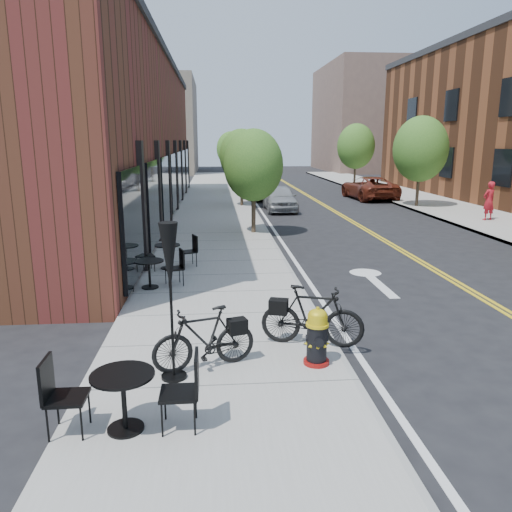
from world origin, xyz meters
name	(u,v)px	position (x,y,z in m)	size (l,w,h in m)	color
ground	(317,316)	(0.00, 0.00, 0.00)	(120.00, 120.00, 0.00)	black
sidewalk_near	(216,230)	(-2.00, 10.00, 0.06)	(4.00, 70.00, 0.12)	#9E9B93
sidewalk_far	(506,225)	(10.00, 10.00, 0.06)	(4.00, 70.00, 0.12)	#9E9B93
building_near	(114,140)	(-6.50, 14.00, 3.50)	(5.00, 28.00, 7.00)	#4C2A18
bg_building_left	(159,126)	(-8.00, 48.00, 5.00)	(8.00, 14.00, 10.00)	#726656
bg_building_right	(367,118)	(16.00, 50.00, 6.00)	(10.00, 16.00, 12.00)	brown
tree_near_a	(253,165)	(-0.60, 9.00, 2.60)	(2.20, 2.20, 3.81)	#382B1E
tree_near_b	(242,156)	(-0.60, 17.00, 2.71)	(2.30, 2.30, 3.98)	#382B1E
tree_near_c	(235,155)	(-0.60, 25.00, 2.53)	(2.10, 2.10, 3.67)	#382B1E
tree_near_d	(231,149)	(-0.60, 33.00, 2.79)	(2.40, 2.40, 4.11)	#382B1E
tree_far_b	(420,149)	(8.60, 16.00, 3.06)	(2.80, 2.80, 4.62)	#382B1E
tree_far_c	(356,146)	(8.60, 28.00, 3.06)	(2.80, 2.80, 4.62)	#382B1E
fire_hydrant	(317,337)	(-0.52, -2.42, 0.56)	(0.43, 0.43, 0.92)	maroon
bicycle_left	(204,338)	(-2.24, -2.43, 0.60)	(0.45, 1.60, 0.96)	black
bicycle_right	(312,316)	(-0.45, -1.71, 0.64)	(0.49, 1.73, 1.04)	black
bistro_set_a	(123,393)	(-3.16, -4.03, 0.60)	(1.74, 0.76, 0.94)	black
bistro_set_b	(149,270)	(-3.60, 1.94, 0.55)	(1.63, 0.87, 0.86)	black
bistro_set_c	(168,253)	(-3.34, 3.74, 0.55)	(1.61, 0.93, 0.85)	black
patio_umbrella	(170,269)	(-2.69, -2.71, 1.77)	(0.37, 0.37, 2.30)	black
parked_car_a	(280,198)	(1.25, 15.62, 0.64)	(1.52, 3.78, 1.29)	#94979C
parked_car_b	(261,188)	(0.80, 20.76, 0.68)	(1.43, 4.10, 1.35)	black
parked_car_c	(261,177)	(1.59, 29.28, 0.71)	(1.99, 4.90, 1.42)	silver
parked_car_far	(369,188)	(7.33, 20.29, 0.69)	(2.28, 4.93, 1.37)	maroon
pedestrian	(489,201)	(9.77, 11.10, 0.95)	(0.61, 0.40, 1.67)	#AB1621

